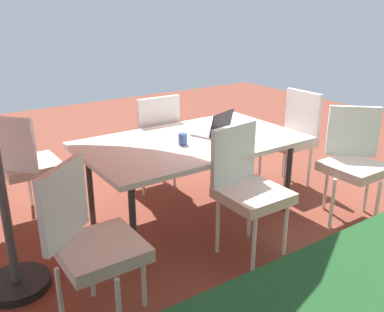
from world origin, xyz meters
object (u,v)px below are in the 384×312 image
object	(u,v)px
chair_northeast	(90,238)
chair_west	(291,134)
chair_south	(153,137)
chair_north	(247,185)
laptop	(215,129)
cup	(183,139)
chair_northwest	(353,159)
chair_southeast	(25,162)
dining_table	(192,145)

from	to	relation	value
chair_northeast	chair_west	world-z (taller)	same
chair_west	chair_south	size ratio (longest dim) A/B	1.00
chair_south	chair_north	bearing A→B (deg)	91.58
chair_west	laptop	world-z (taller)	chair_west
chair_west	cup	size ratio (longest dim) A/B	10.41
chair_northwest	cup	world-z (taller)	chair_northwest
chair_southeast	chair_north	distance (m)	1.89
chair_southeast	laptop	xyz separation A→B (m)	(-1.46, 0.73, 0.22)
chair_northeast	chair_west	size ratio (longest dim) A/B	1.00
cup	chair_northeast	bearing A→B (deg)	32.53
chair_northeast	chair_northwest	xyz separation A→B (m)	(-2.38, 0.03, 0.00)
dining_table	chair_northeast	bearing A→B (deg)	31.69
chair_west	laptop	xyz separation A→B (m)	(1.01, 0.02, 0.22)
chair_north	laptop	bearing A→B (deg)	65.23
chair_southeast	chair_north	size ratio (longest dim) A/B	1.00
chair_north	laptop	size ratio (longest dim) A/B	2.55
chair_northwest	chair_west	bearing A→B (deg)	125.66
dining_table	chair_northeast	world-z (taller)	chair_northeast
dining_table	chair_north	xyz separation A→B (m)	(-0.03, 0.69, -0.13)
chair_north	chair_northwest	distance (m)	1.14
chair_northwest	laptop	world-z (taller)	chair_northwest
chair_west	chair_southeast	bearing A→B (deg)	-106.69
chair_southeast	chair_northeast	world-z (taller)	same
laptop	chair_southeast	bearing A→B (deg)	-46.47
dining_table	chair_south	world-z (taller)	chair_south
chair_northwest	chair_south	xyz separation A→B (m)	(1.11, -1.55, 0.00)
dining_table	laptop	world-z (taller)	laptop
chair_northwest	chair_southeast	bearing A→B (deg)	-169.97
chair_west	cup	bearing A→B (deg)	-86.58
cup	dining_table	bearing A→B (deg)	-155.76
dining_table	chair_north	bearing A→B (deg)	92.15
chair_south	laptop	world-z (taller)	chair_south
laptop	cup	xyz separation A→B (m)	(0.39, 0.08, -0.00)
chair_northwest	laptop	bearing A→B (deg)	-178.40
dining_table	chair_northwest	bearing A→B (deg)	146.11
chair_south	cup	bearing A→B (deg)	80.18
chair_south	chair_northwest	bearing A→B (deg)	128.14
cup	chair_west	bearing A→B (deg)	-175.85
dining_table	cup	world-z (taller)	cup
dining_table	chair_south	bearing A→B (deg)	-93.37
chair_northeast	chair_west	distance (m)	2.61
chair_southeast	chair_south	distance (m)	1.25
chair_northeast	laptop	size ratio (longest dim) A/B	2.55
chair_northwest	chair_northeast	bearing A→B (deg)	-137.72
chair_northeast	chair_south	world-z (taller)	same
chair_west	cup	world-z (taller)	chair_west
chair_north	chair_west	world-z (taller)	same
chair_south	cup	distance (m)	0.87
dining_table	chair_north	size ratio (longest dim) A/B	1.90
chair_west	laptop	bearing A→B (deg)	-89.34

